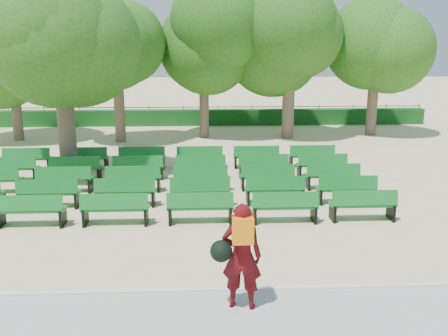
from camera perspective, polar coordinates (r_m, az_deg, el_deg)
name	(u,v)px	position (r m, az deg, el deg)	size (l,w,h in m)	color
ground	(202,195)	(15.31, -2.48, -3.14)	(120.00, 120.00, 0.00)	#D1BB8A
paving	(205,326)	(8.49, -2.18, -17.60)	(30.00, 2.20, 0.06)	#A6A5A1
curb	(204,291)	(9.48, -2.26, -13.88)	(30.00, 0.12, 0.10)	silver
hedge	(201,117)	(28.93, -2.66, 5.80)	(26.00, 0.70, 0.90)	#134A18
fence	(201,124)	(29.39, -2.65, 5.04)	(26.00, 0.10, 1.02)	black
tree_line	(201,137)	(25.05, -2.62, 3.51)	(21.80, 6.80, 7.04)	#2A621A
bench_array	(167,188)	(15.87, -6.58, -2.28)	(1.73, 0.62, 1.07)	#136E25
tree_among	(60,46)	(17.73, -18.19, 13.13)	(4.53, 4.53, 6.53)	brown
person	(240,255)	(8.52, 1.85, -9.88)	(0.91, 0.59, 1.87)	#44090C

